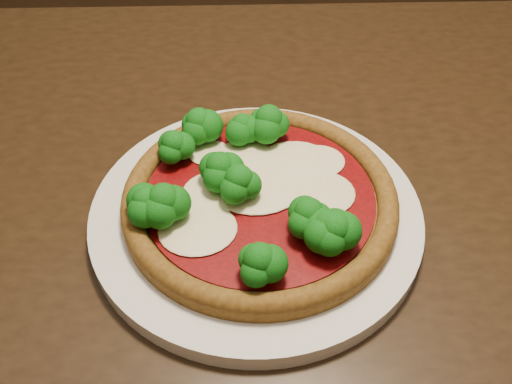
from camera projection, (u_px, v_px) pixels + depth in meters
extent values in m
plane|color=black|center=(278.00, 332.00, 1.33)|extent=(4.00, 4.00, 0.00)
cube|color=black|center=(314.00, 180.00, 0.64)|extent=(1.34, 0.90, 0.04)
cylinder|color=silver|center=(256.00, 214.00, 0.57)|extent=(0.33, 0.33, 0.02)
cylinder|color=brown|center=(260.00, 201.00, 0.56)|extent=(0.27, 0.27, 0.01)
torus|color=brown|center=(260.00, 196.00, 0.55)|extent=(0.27, 0.27, 0.02)
cylinder|color=#770507|center=(260.00, 196.00, 0.55)|extent=(0.22, 0.22, 0.00)
ellipsoid|color=#F2EAC1|center=(210.00, 153.00, 0.59)|extent=(0.04, 0.04, 0.00)
ellipsoid|color=#F2EAC1|center=(294.00, 165.00, 0.58)|extent=(0.08, 0.08, 0.01)
ellipsoid|color=#F2EAC1|center=(257.00, 183.00, 0.56)|extent=(0.10, 0.09, 0.01)
ellipsoid|color=#F2EAC1|center=(318.00, 161.00, 0.58)|extent=(0.06, 0.05, 0.00)
ellipsoid|color=#F2EAC1|center=(198.00, 229.00, 0.52)|extent=(0.07, 0.07, 0.01)
ellipsoid|color=#F2EAC1|center=(243.00, 161.00, 0.58)|extent=(0.07, 0.07, 0.01)
ellipsoid|color=#F2EAC1|center=(319.00, 193.00, 0.55)|extent=(0.07, 0.06, 0.01)
ellipsoid|color=#F2EAC1|center=(216.00, 192.00, 0.55)|extent=(0.07, 0.06, 0.01)
ellipsoid|color=#148118|center=(260.00, 261.00, 0.46)|extent=(0.05, 0.05, 0.04)
ellipsoid|color=#148118|center=(309.00, 214.00, 0.50)|extent=(0.05, 0.05, 0.04)
ellipsoid|color=#148118|center=(239.00, 181.00, 0.53)|extent=(0.05, 0.05, 0.04)
ellipsoid|color=#148118|center=(199.00, 123.00, 0.59)|extent=(0.05, 0.05, 0.04)
ellipsoid|color=#148118|center=(327.00, 226.00, 0.49)|extent=(0.05, 0.05, 0.04)
ellipsoid|color=#148118|center=(269.00, 121.00, 0.59)|extent=(0.05, 0.05, 0.04)
ellipsoid|color=#148118|center=(242.00, 126.00, 0.59)|extent=(0.04, 0.04, 0.03)
ellipsoid|color=#148118|center=(220.00, 168.00, 0.54)|extent=(0.05, 0.05, 0.04)
ellipsoid|color=#148118|center=(164.00, 201.00, 0.51)|extent=(0.05, 0.05, 0.04)
ellipsoid|color=#148118|center=(147.00, 202.00, 0.51)|extent=(0.05, 0.05, 0.04)
ellipsoid|color=#148118|center=(335.00, 230.00, 0.49)|extent=(0.05, 0.05, 0.04)
ellipsoid|color=#148118|center=(174.00, 144.00, 0.57)|extent=(0.04, 0.04, 0.04)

